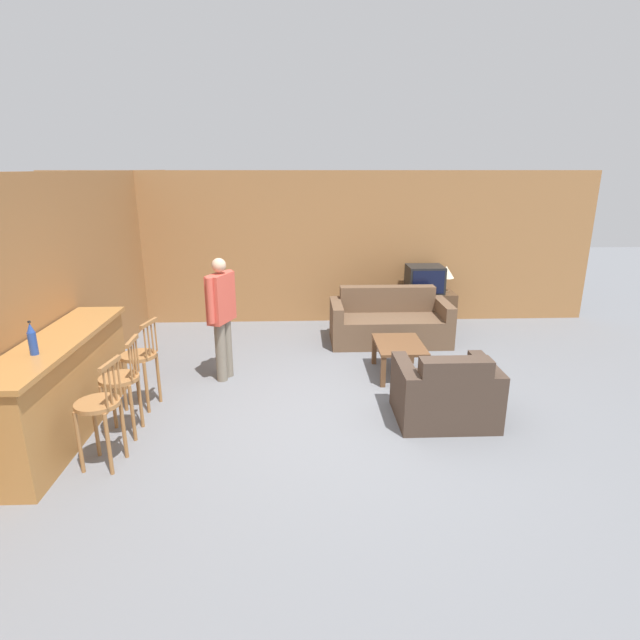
% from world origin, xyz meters
% --- Properties ---
extents(ground_plane, '(24.00, 24.00, 0.00)m').
position_xyz_m(ground_plane, '(0.00, 0.00, 0.00)').
color(ground_plane, slate).
extents(wall_back, '(9.40, 0.08, 2.60)m').
position_xyz_m(wall_back, '(0.00, 3.72, 1.30)').
color(wall_back, '#9E6B3D').
rests_on(wall_back, ground_plane).
extents(wall_left, '(0.08, 8.72, 2.60)m').
position_xyz_m(wall_left, '(-3.16, 1.36, 1.30)').
color(wall_left, '#9E6B3D').
rests_on(wall_left, ground_plane).
extents(bar_counter, '(0.55, 2.38, 1.03)m').
position_xyz_m(bar_counter, '(-2.82, -0.20, 0.52)').
color(bar_counter, '#A87038').
rests_on(bar_counter, ground_plane).
extents(bar_chair_near, '(0.45, 0.45, 1.03)m').
position_xyz_m(bar_chair_near, '(-2.22, -0.80, 0.55)').
color(bar_chair_near, '#996638').
rests_on(bar_chair_near, ground_plane).
extents(bar_chair_mid, '(0.40, 0.40, 1.03)m').
position_xyz_m(bar_chair_mid, '(-2.22, -0.24, 0.55)').
color(bar_chair_mid, '#996638').
rests_on(bar_chair_mid, ground_plane).
extents(bar_chair_far, '(0.47, 0.47, 1.03)m').
position_xyz_m(bar_chair_far, '(-2.22, 0.39, 0.55)').
color(bar_chair_far, '#996638').
rests_on(bar_chair_far, ground_plane).
extents(couch_far, '(1.83, 0.86, 0.83)m').
position_xyz_m(couch_far, '(0.97, 2.53, 0.30)').
color(couch_far, brown).
rests_on(couch_far, ground_plane).
extents(armchair_near, '(1.04, 0.82, 0.81)m').
position_xyz_m(armchair_near, '(1.13, -0.07, 0.30)').
color(armchair_near, '#423328').
rests_on(armchair_near, ground_plane).
extents(coffee_table, '(0.61, 0.85, 0.44)m').
position_xyz_m(coffee_table, '(0.87, 1.20, 0.37)').
color(coffee_table, brown).
rests_on(coffee_table, ground_plane).
extents(tv_unit, '(1.03, 0.56, 0.61)m').
position_xyz_m(tv_unit, '(1.69, 3.30, 0.30)').
color(tv_unit, '#513823').
rests_on(tv_unit, ground_plane).
extents(tv, '(0.60, 0.52, 0.45)m').
position_xyz_m(tv, '(1.69, 3.30, 0.83)').
color(tv, black).
rests_on(tv, tv_unit).
extents(bottle, '(0.07, 0.07, 0.31)m').
position_xyz_m(bottle, '(-2.81, -0.61, 1.17)').
color(bottle, '#234293').
rests_on(bottle, bar_counter).
extents(table_lamp, '(0.27, 0.27, 0.45)m').
position_xyz_m(table_lamp, '(2.05, 3.30, 0.94)').
color(table_lamp, brown).
rests_on(table_lamp, tv_unit).
extents(person_by_window, '(0.33, 0.54, 1.58)m').
position_xyz_m(person_by_window, '(-1.41, 1.17, 0.89)').
color(person_by_window, '#756B5B').
rests_on(person_by_window, ground_plane).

